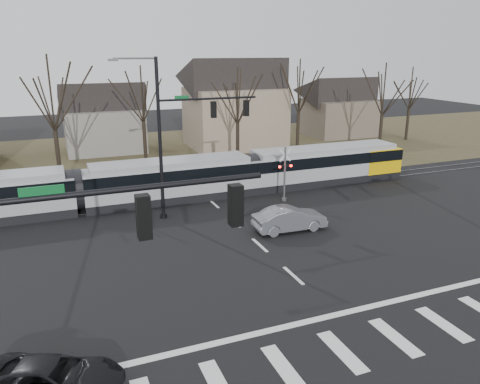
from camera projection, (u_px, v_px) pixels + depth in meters
name	position (u px, v px, depth m)	size (l,w,h in m)	color
ground	(314.00, 295.00, 21.08)	(140.00, 140.00, 0.00)	black
grass_verge	(159.00, 154.00, 49.47)	(140.00, 28.00, 0.01)	#38331E
crosswalk	(369.00, 344.00, 17.53)	(27.00, 2.60, 0.01)	silver
stop_line	(337.00, 315.00, 19.48)	(28.00, 0.35, 0.01)	silver
lane_dashes	(205.00, 196.00, 35.27)	(0.18, 30.00, 0.01)	silver
rail_pair	(206.00, 196.00, 35.09)	(90.00, 1.52, 0.06)	#59595E
tram	(169.00, 179.00, 33.83)	(39.63, 2.94, 3.00)	gray
sedan	(290.00, 219.00, 28.39)	(4.55, 1.70, 1.48)	#5C5E65
suv	(52.00, 379.00, 14.73)	(4.95, 3.75, 1.25)	black
signal_pole_near_left	(58.00, 279.00, 10.38)	(9.28, 0.44, 10.20)	black
signal_pole_far	(184.00, 130.00, 29.65)	(9.28, 0.44, 10.20)	black
rail_crossing_signal	(285.00, 176.00, 33.67)	(1.08, 0.36, 4.00)	#59595B
tree_row	(192.00, 112.00, 43.41)	(59.20, 7.20, 10.00)	black
house_b	(103.00, 114.00, 50.08)	(8.64, 7.56, 7.65)	slate
house_c	(235.00, 100.00, 52.05)	(10.80, 8.64, 10.10)	gray
house_d	(338.00, 104.00, 59.55)	(8.64, 7.56, 7.65)	brown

